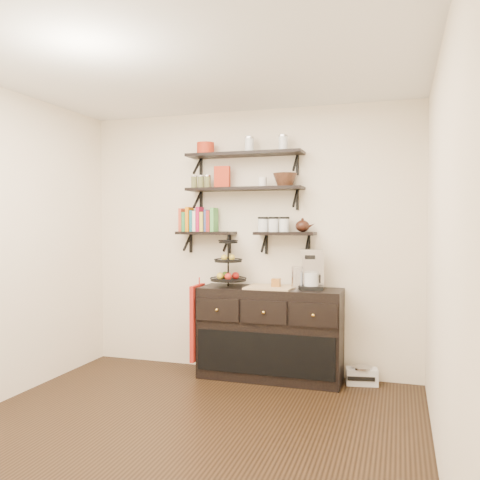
# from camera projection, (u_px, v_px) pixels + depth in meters

# --- Properties ---
(floor) EXTENTS (3.50, 3.50, 0.00)m
(floor) POSITION_uv_depth(u_px,v_px,m) (179.00, 436.00, 3.66)
(floor) COLOR black
(floor) RESTS_ON ground
(ceiling) EXTENTS (3.50, 3.50, 0.02)m
(ceiling) POSITION_uv_depth(u_px,v_px,m) (177.00, 58.00, 3.57)
(ceiling) COLOR white
(ceiling) RESTS_ON back_wall
(back_wall) EXTENTS (3.50, 0.02, 2.70)m
(back_wall) POSITION_uv_depth(u_px,v_px,m) (248.00, 241.00, 5.28)
(back_wall) COLOR white
(back_wall) RESTS_ON ground
(right_wall) EXTENTS (0.02, 3.50, 2.70)m
(right_wall) POSITION_uv_depth(u_px,v_px,m) (441.00, 254.00, 3.09)
(right_wall) COLOR white
(right_wall) RESTS_ON ground
(shelf_top) EXTENTS (1.20, 0.27, 0.23)m
(shelf_top) POSITION_uv_depth(u_px,v_px,m) (245.00, 154.00, 5.13)
(shelf_top) COLOR black
(shelf_top) RESTS_ON back_wall
(shelf_mid) EXTENTS (1.20, 0.27, 0.23)m
(shelf_mid) POSITION_uv_depth(u_px,v_px,m) (245.00, 189.00, 5.14)
(shelf_mid) COLOR black
(shelf_mid) RESTS_ON back_wall
(shelf_low_left) EXTENTS (0.60, 0.25, 0.23)m
(shelf_low_left) POSITION_uv_depth(u_px,v_px,m) (206.00, 234.00, 5.29)
(shelf_low_left) COLOR black
(shelf_low_left) RESTS_ON back_wall
(shelf_low_right) EXTENTS (0.60, 0.25, 0.23)m
(shelf_low_right) POSITION_uv_depth(u_px,v_px,m) (285.00, 234.00, 5.04)
(shelf_low_right) COLOR black
(shelf_low_right) RESTS_ON back_wall
(cookbooks) EXTENTS (0.36, 0.15, 0.26)m
(cookbooks) POSITION_uv_depth(u_px,v_px,m) (198.00, 221.00, 5.31)
(cookbooks) COLOR #C1452A
(cookbooks) RESTS_ON shelf_low_left
(glass_canisters) EXTENTS (0.32, 0.10, 0.13)m
(glass_canisters) POSITION_uv_depth(u_px,v_px,m) (273.00, 225.00, 5.07)
(glass_canisters) COLOR silver
(glass_canisters) RESTS_ON shelf_low_right
(sideboard) EXTENTS (1.40, 0.50, 0.92)m
(sideboard) POSITION_uv_depth(u_px,v_px,m) (270.00, 333.00, 5.00)
(sideboard) COLOR black
(sideboard) RESTS_ON floor
(fruit_stand) EXTENTS (0.36, 0.36, 0.53)m
(fruit_stand) POSITION_uv_depth(u_px,v_px,m) (229.00, 268.00, 5.11)
(fruit_stand) COLOR black
(fruit_stand) RESTS_ON sideboard
(candle) EXTENTS (0.08, 0.08, 0.08)m
(candle) POSITION_uv_depth(u_px,v_px,m) (276.00, 283.00, 4.97)
(candle) COLOR #965B22
(candle) RESTS_ON sideboard
(coffee_maker) EXTENTS (0.24, 0.24, 0.39)m
(coffee_maker) POSITION_uv_depth(u_px,v_px,m) (312.00, 270.00, 4.88)
(coffee_maker) COLOR black
(coffee_maker) RESTS_ON sideboard
(thermal_carafe) EXTENTS (0.11, 0.11, 0.22)m
(thermal_carafe) POSITION_uv_depth(u_px,v_px,m) (297.00, 278.00, 4.88)
(thermal_carafe) COLOR silver
(thermal_carafe) RESTS_ON sideboard
(apron) EXTENTS (0.04, 0.32, 0.75)m
(apron) POSITION_uv_depth(u_px,v_px,m) (198.00, 322.00, 5.12)
(apron) COLOR #A71812
(apron) RESTS_ON sideboard
(radio) EXTENTS (0.31, 0.23, 0.18)m
(radio) POSITION_uv_depth(u_px,v_px,m) (362.00, 376.00, 4.83)
(radio) COLOR silver
(radio) RESTS_ON floor
(recipe_box) EXTENTS (0.16, 0.07, 0.22)m
(recipe_box) POSITION_uv_depth(u_px,v_px,m) (222.00, 177.00, 5.20)
(recipe_box) COLOR #AB2913
(recipe_box) RESTS_ON shelf_mid
(walnut_bowl) EXTENTS (0.24, 0.24, 0.13)m
(walnut_bowl) POSITION_uv_depth(u_px,v_px,m) (285.00, 180.00, 5.01)
(walnut_bowl) COLOR black
(walnut_bowl) RESTS_ON shelf_mid
(ramekins) EXTENTS (0.09, 0.09, 0.10)m
(ramekins) POSITION_uv_depth(u_px,v_px,m) (262.00, 182.00, 5.08)
(ramekins) COLOR white
(ramekins) RESTS_ON shelf_mid
(teapot) EXTENTS (0.20, 0.16, 0.14)m
(teapot) POSITION_uv_depth(u_px,v_px,m) (303.00, 225.00, 4.98)
(teapot) COLOR black
(teapot) RESTS_ON shelf_low_right
(red_pot) EXTENTS (0.18, 0.18, 0.12)m
(red_pot) POSITION_uv_depth(u_px,v_px,m) (206.00, 148.00, 5.25)
(red_pot) COLOR #AB2913
(red_pot) RESTS_ON shelf_top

